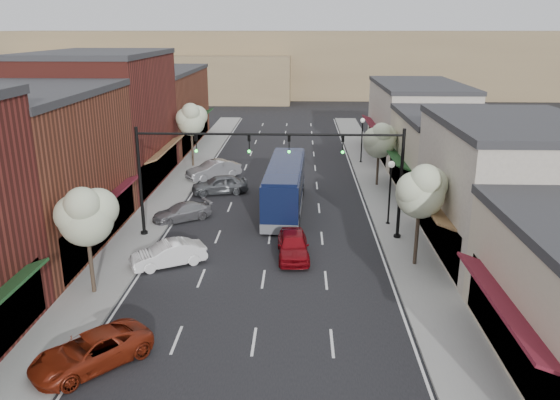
# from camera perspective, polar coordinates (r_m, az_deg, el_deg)

# --- Properties ---
(ground) EXTENTS (160.00, 160.00, 0.00)m
(ground) POSITION_cam_1_polar(r_m,az_deg,el_deg) (27.30, -2.04, -10.10)
(ground) COLOR black
(ground) RESTS_ON ground
(sidewalk_left) EXTENTS (2.80, 73.00, 0.15)m
(sidewalk_left) POSITION_cam_1_polar(r_m,az_deg,el_deg) (45.60, -10.94, 1.21)
(sidewalk_left) COLOR gray
(sidewalk_left) RESTS_ON ground
(sidewalk_right) EXTENTS (2.80, 73.00, 0.15)m
(sidewalk_right) POSITION_cam_1_polar(r_m,az_deg,el_deg) (44.91, 10.44, 0.98)
(sidewalk_right) COLOR gray
(sidewalk_right) RESTS_ON ground
(curb_left) EXTENTS (0.25, 73.00, 0.17)m
(curb_left) POSITION_cam_1_polar(r_m,az_deg,el_deg) (45.31, -9.21, 1.20)
(curb_left) COLOR gray
(curb_left) RESTS_ON ground
(curb_right) EXTENTS (0.25, 73.00, 0.17)m
(curb_right) POSITION_cam_1_polar(r_m,az_deg,el_deg) (44.73, 8.66, 1.01)
(curb_right) COLOR gray
(curb_right) RESTS_ON ground
(bldg_left_midnear) EXTENTS (10.14, 14.10, 9.40)m
(bldg_left_midnear) POSITION_cam_1_polar(r_m,az_deg,el_deg) (35.07, -25.26, 2.65)
(bldg_left_midnear) COLOR brown
(bldg_left_midnear) RESTS_ON ground
(bldg_left_midfar) EXTENTS (10.14, 14.10, 10.90)m
(bldg_left_midfar) POSITION_cam_1_polar(r_m,az_deg,el_deg) (47.52, -17.86, 7.94)
(bldg_left_midfar) COLOR maroon
(bldg_left_midfar) RESTS_ON ground
(bldg_left_far) EXTENTS (10.14, 18.10, 8.40)m
(bldg_left_far) POSITION_cam_1_polar(r_m,az_deg,el_deg) (62.80, -12.88, 9.35)
(bldg_left_far) COLOR brown
(bldg_left_far) RESTS_ON ground
(bldg_right_midnear) EXTENTS (9.14, 12.10, 7.90)m
(bldg_right_midnear) POSITION_cam_1_polar(r_m,az_deg,el_deg) (33.53, 22.78, 1.01)
(bldg_right_midnear) COLOR #BFB3A3
(bldg_right_midnear) RESTS_ON ground
(bldg_right_midfar) EXTENTS (9.14, 12.10, 6.40)m
(bldg_right_midfar) POSITION_cam_1_polar(r_m,az_deg,el_deg) (44.76, 17.49, 4.49)
(bldg_right_midfar) COLOR #C3B49B
(bldg_right_midfar) RESTS_ON ground
(bldg_right_far) EXTENTS (9.14, 16.10, 7.40)m
(bldg_right_far) POSITION_cam_1_polar(r_m,az_deg,el_deg) (58.05, 14.05, 8.12)
(bldg_right_far) COLOR #BFB3A3
(bldg_right_far) RESTS_ON ground
(hill_far) EXTENTS (120.00, 30.00, 12.00)m
(hill_far) POSITION_cam_1_polar(r_m,az_deg,el_deg) (114.32, 1.26, 14.23)
(hill_far) COLOR #7A6647
(hill_far) RESTS_ON ground
(hill_near) EXTENTS (50.00, 20.00, 8.00)m
(hill_near) POSITION_cam_1_polar(r_m,az_deg,el_deg) (105.94, -12.85, 12.46)
(hill_near) COLOR #7A6647
(hill_near) RESTS_ON ground
(signal_mast_right) EXTENTS (8.22, 0.46, 7.00)m
(signal_mast_right) POSITION_cam_1_polar(r_m,az_deg,el_deg) (33.31, 8.58, 3.39)
(signal_mast_right) COLOR black
(signal_mast_right) RESTS_ON ground
(signal_mast_left) EXTENTS (8.22, 0.46, 7.00)m
(signal_mast_left) POSITION_cam_1_polar(r_m,az_deg,el_deg) (33.94, -10.67, 3.54)
(signal_mast_left) COLOR black
(signal_mast_left) RESTS_ON ground
(tree_right_near) EXTENTS (2.85, 2.65, 5.95)m
(tree_right_near) POSITION_cam_1_polar(r_m,az_deg,el_deg) (29.94, 14.57, 1.05)
(tree_right_near) COLOR #47382B
(tree_right_near) RESTS_ON ground
(tree_right_far) EXTENTS (2.85, 2.65, 5.43)m
(tree_right_far) POSITION_cam_1_polar(r_m,az_deg,el_deg) (45.37, 10.39, 6.25)
(tree_right_far) COLOR #47382B
(tree_right_far) RESTS_ON ground
(tree_left_near) EXTENTS (2.85, 2.65, 5.69)m
(tree_left_near) POSITION_cam_1_polar(r_m,az_deg,el_deg) (27.43, -19.61, -1.44)
(tree_left_near) COLOR #47382B
(tree_left_near) RESTS_ON ground
(tree_left_far) EXTENTS (2.85, 2.65, 6.13)m
(tree_left_far) POSITION_cam_1_polar(r_m,az_deg,el_deg) (51.70, -9.25, 8.37)
(tree_left_far) COLOR #47382B
(tree_left_far) RESTS_ON ground
(lamp_post_near) EXTENTS (0.44, 0.44, 4.44)m
(lamp_post_near) POSITION_cam_1_polar(r_m,az_deg,el_deg) (36.42, 11.46, 1.82)
(lamp_post_near) COLOR black
(lamp_post_near) RESTS_ON ground
(lamp_post_far) EXTENTS (0.44, 0.44, 4.44)m
(lamp_post_far) POSITION_cam_1_polar(r_m,az_deg,el_deg) (53.33, 8.57, 6.94)
(lamp_post_far) COLOR black
(lamp_post_far) RESTS_ON ground
(coach_bus) EXTENTS (2.88, 11.30, 3.43)m
(coach_bus) POSITION_cam_1_polar(r_m,az_deg,el_deg) (39.28, 0.52, 1.49)
(coach_bus) COLOR #0C1433
(coach_bus) RESTS_ON ground
(red_hatchback) EXTENTS (2.01, 4.46, 1.49)m
(red_hatchback) POSITION_cam_1_polar(r_m,az_deg,el_deg) (31.44, 1.38, -4.74)
(red_hatchback) COLOR maroon
(red_hatchback) RESTS_ON ground
(parked_car_a) EXTENTS (4.79, 4.91, 1.30)m
(parked_car_a) POSITION_cam_1_polar(r_m,az_deg,el_deg) (23.23, -19.14, -14.69)
(parked_car_a) COLOR maroon
(parked_car_a) RESTS_ON ground
(parked_car_b) EXTENTS (4.32, 3.22, 1.36)m
(parked_car_b) POSITION_cam_1_polar(r_m,az_deg,el_deg) (31.03, -11.60, -5.55)
(parked_car_b) COLOR white
(parked_car_b) RESTS_ON ground
(parked_car_c) EXTENTS (4.34, 3.65, 1.19)m
(parked_car_c) POSITION_cam_1_polar(r_m,az_deg,el_deg) (38.03, -10.21, -1.24)
(parked_car_c) COLOR gray
(parked_car_c) RESTS_ON ground
(parked_car_d) EXTENTS (4.76, 2.94, 1.51)m
(parked_car_d) POSITION_cam_1_polar(r_m,az_deg,el_deg) (43.68, -6.32, 1.63)
(parked_car_d) COLOR #4F5256
(parked_car_d) RESTS_ON ground
(parked_car_e) EXTENTS (4.84, 4.20, 1.58)m
(parked_car_e) POSITION_cam_1_polar(r_m,az_deg,el_deg) (48.15, -6.96, 3.15)
(parked_car_e) COLOR #A3A4A9
(parked_car_e) RESTS_ON ground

